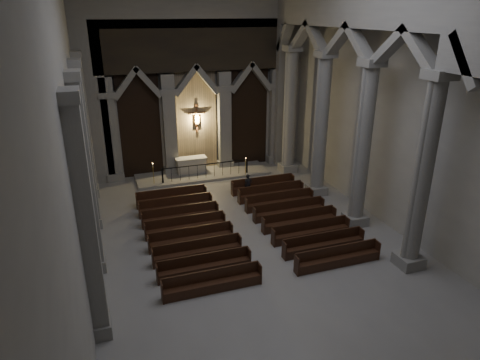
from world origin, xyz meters
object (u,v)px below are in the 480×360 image
Objects in this scene: worshipper at (248,185)px; pews at (243,225)px; candle_stand_right at (246,172)px; altar at (191,165)px; candle_stand_left at (154,180)px; altar_rail at (206,169)px.

pews is at bearing -102.12° from worshipper.
altar is at bearing 153.93° from candle_stand_right.
worshipper is at bearing -61.14° from altar.
candle_stand_right is at bearing -26.07° from altar.
candle_stand_right is (3.18, -1.56, -0.31)m from altar.
candle_stand_left reaches higher than altar.
worshipper reaches higher than altar.
altar_rail is at bearing 172.39° from candle_stand_right.
altar is 0.36× the size of altar_rail.
candle_stand_left is at bearing 114.67° from pews.
candle_stand_right is 7.19m from pews.
worshipper is (1.70, -3.07, -0.10)m from altar_rail.
pews is (0.66, -8.29, -0.38)m from altar.
pews is (-0.00, -7.07, -0.44)m from altar_rail.
altar_rail is 3.27m from candle_stand_left.
altar_rail is (0.66, -1.22, 0.07)m from altar.
altar is 1.39m from altar_rail.
candle_stand_right is 2.87m from worshipper.
candle_stand_right is (2.52, -0.34, -0.37)m from altar_rail.
candle_stand_left is at bearing 179.63° from altar_rail.
altar is 0.21× the size of pews.
pews is 4.36m from worshipper.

